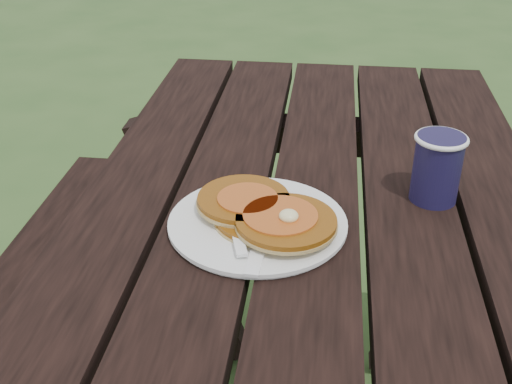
# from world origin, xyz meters

# --- Properties ---
(plate) EXTENTS (0.30, 0.30, 0.01)m
(plate) POSITION_xyz_m (-0.08, 0.14, 0.76)
(plate) COLOR white
(plate) RESTS_ON picnic_table
(pancake_stack) EXTENTS (0.21, 0.20, 0.04)m
(pancake_stack) POSITION_xyz_m (-0.07, 0.14, 0.77)
(pancake_stack) COLOR #874B0F
(pancake_stack) RESTS_ON plate
(knife) EXTENTS (0.03, 0.18, 0.00)m
(knife) POSITION_xyz_m (-0.07, 0.10, 0.76)
(knife) COLOR white
(knife) RESTS_ON plate
(fork) EXTENTS (0.08, 0.16, 0.01)m
(fork) POSITION_xyz_m (-0.10, 0.09, 0.77)
(fork) COLOR white
(fork) RESTS_ON plate
(coffee_cup) EXTENTS (0.08, 0.08, 0.11)m
(coffee_cup) POSITION_xyz_m (0.19, 0.26, 0.81)
(coffee_cup) COLOR #181437
(coffee_cup) RESTS_ON picnic_table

